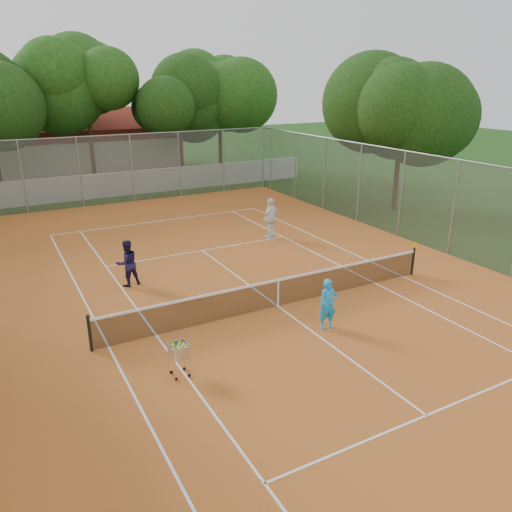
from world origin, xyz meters
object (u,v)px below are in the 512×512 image
tennis_net (278,293)px  player_far_right (271,218)px  clubhouse (64,145)px  ball_hopper (179,359)px  player_far_left (127,263)px  player_near (328,304)px

tennis_net → player_far_right: player_far_right is taller
clubhouse → ball_hopper: (-2.23, -31.30, -1.70)m
player_far_left → ball_hopper: 6.42m
tennis_net → player_near: (0.51, -1.99, 0.29)m
player_far_left → ball_hopper: player_far_left is taller
ball_hopper → player_far_right: bearing=63.2°
clubhouse → tennis_net: bearing=-86.1°
player_far_left → player_far_right: bearing=-170.5°
clubhouse → player_near: clubhouse is taller
ball_hopper → clubhouse: bearing=100.2°
player_far_right → player_near: bearing=46.1°
tennis_net → clubhouse: (-2.00, 29.00, 1.69)m
player_far_left → ball_hopper: (-0.43, -6.40, -0.37)m
player_near → player_far_right: bearing=78.4°
player_far_right → ball_hopper: (-7.80, -8.93, -0.46)m
clubhouse → player_far_right: clubhouse is taller
player_near → clubhouse: bearing=102.6°
player_far_left → clubhouse: bearing=-103.6°
player_near → ball_hopper: (-4.74, -0.31, -0.29)m
clubhouse → player_far_left: clubhouse is taller
player_near → player_far_left: 7.46m
tennis_net → ball_hopper: tennis_net is taller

